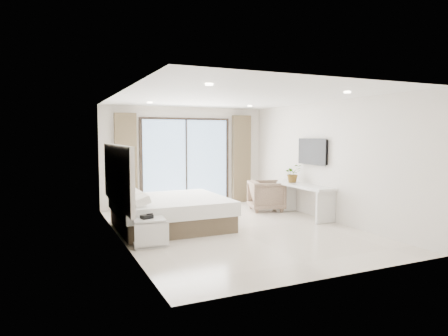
{
  "coord_description": "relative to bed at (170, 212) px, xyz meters",
  "views": [
    {
      "loc": [
        -3.56,
        -7.32,
        1.94
      ],
      "look_at": [
        -0.06,
        0.4,
        1.24
      ],
      "focal_mm": 32.0,
      "sensor_mm": 36.0,
      "label": 1
    }
  ],
  "objects": [
    {
      "name": "armchair",
      "position": [
        2.82,
        0.82,
        0.1
      ],
      "size": [
        0.97,
        1.0,
        0.85
      ],
      "primitive_type": "imported",
      "rotation": [
        0.0,
        0.0,
        1.3
      ],
      "color": "#927A5F",
      "rests_on": "ground"
    },
    {
      "name": "ground",
      "position": [
        1.19,
        -0.68,
        -0.33
      ],
      "size": [
        6.2,
        6.2,
        0.0
      ],
      "primitive_type": "plane",
      "color": "beige",
      "rests_on": "ground"
    },
    {
      "name": "bed",
      "position": [
        0.0,
        0.0,
        0.0
      ],
      "size": [
        2.24,
        2.14,
        0.77
      ],
      "color": "brown",
      "rests_on": "ground"
    },
    {
      "name": "plant",
      "position": [
        3.23,
        0.24,
        0.62
      ],
      "size": [
        0.41,
        0.45,
        0.35
      ],
      "primitive_type": "imported",
      "rotation": [
        0.0,
        0.0,
        0.01
      ],
      "color": "#33662D",
      "rests_on": "console_desk"
    },
    {
      "name": "nightstand",
      "position": [
        -0.74,
        -1.22,
        -0.08
      ],
      "size": [
        0.58,
        0.5,
        0.49
      ],
      "rotation": [
        0.0,
        0.0,
        -0.13
      ],
      "color": "silver",
      "rests_on": "ground"
    },
    {
      "name": "room_shell",
      "position": [
        0.99,
        0.15,
        1.25
      ],
      "size": [
        4.62,
        6.22,
        2.72
      ],
      "color": "silver",
      "rests_on": "ground"
    },
    {
      "name": "console_desk",
      "position": [
        3.23,
        -0.28,
        0.24
      ],
      "size": [
        0.53,
        1.69,
        0.77
      ],
      "color": "silver",
      "rests_on": "ground"
    },
    {
      "name": "phone",
      "position": [
        -0.78,
        -1.21,
        0.19
      ],
      "size": [
        0.23,
        0.2,
        0.06
      ],
      "primitive_type": "cube",
      "rotation": [
        0.0,
        0.0,
        0.3
      ],
      "color": "black",
      "rests_on": "nightstand"
    }
  ]
}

